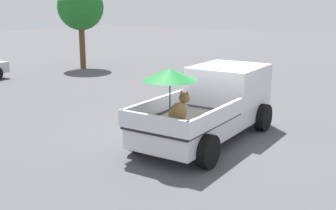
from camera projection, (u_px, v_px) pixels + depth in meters
The scene contains 3 objects.
ground_plane at pixel (205, 140), 12.04m from camera, with size 80.00×80.00×0.00m, color #4C4C4F.
pickup_truck_main at pixel (213, 103), 12.13m from camera, with size 5.05×2.24×2.24m.
tree_by_lot at pixel (81, 8), 23.83m from camera, with size 2.52×2.52×4.62m.
Camera 1 is at (-10.19, -5.36, 3.80)m, focal length 46.60 mm.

